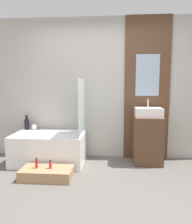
{
  "coord_description": "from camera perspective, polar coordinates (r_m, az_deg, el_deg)",
  "views": [
    {
      "loc": [
        0.23,
        -2.53,
        1.41
      ],
      "look_at": [
        -0.03,
        0.68,
        0.98
      ],
      "focal_mm": 35.0,
      "sensor_mm": 36.0,
      "label": 1
    }
  ],
  "objects": [
    {
      "name": "wall_tiled_back",
      "position": [
        4.12,
        1.42,
        6.06
      ],
      "size": [
        4.2,
        0.06,
        2.6
      ],
      "primitive_type": "cube",
      "color": "#B7B2A8",
      "rests_on": "ground_plane"
    },
    {
      "name": "vase_round_light",
      "position": [
        4.31,
        -15.82,
        -3.75
      ],
      "size": [
        0.11,
        0.11,
        0.11
      ],
      "primitive_type": "sphere",
      "color": "white",
      "rests_on": "bathtub"
    },
    {
      "name": "glass_shower_screen",
      "position": [
        3.67,
        -3.9,
        1.23
      ],
      "size": [
        0.01,
        0.62,
        0.95
      ],
      "primitive_type": "cube",
      "color": "silver",
      "rests_on": "bathtub"
    },
    {
      "name": "vase_tall_dark",
      "position": [
        4.36,
        -17.64,
        -2.91
      ],
      "size": [
        0.09,
        0.09,
        0.27
      ],
      "color": "black",
      "rests_on": "bathtub"
    },
    {
      "name": "bottle_soap_primary",
      "position": [
        3.43,
        -15.28,
        -12.85
      ],
      "size": [
        0.04,
        0.04,
        0.16
      ],
      "color": "red",
      "rests_on": "wooden_step_bench"
    },
    {
      "name": "ground_plane",
      "position": [
        2.91,
        -0.53,
        -21.43
      ],
      "size": [
        12.0,
        12.0,
        0.0
      ],
      "primitive_type": "plane",
      "color": "#605B56"
    },
    {
      "name": "sink",
      "position": [
        3.88,
        13.54,
        -0.06
      ],
      "size": [
        0.46,
        0.33,
        0.3
      ],
      "color": "white",
      "rests_on": "vanity_cabinet"
    },
    {
      "name": "bathtub",
      "position": [
        4.0,
        -12.06,
        -9.17
      ],
      "size": [
        1.23,
        0.79,
        0.53
      ],
      "color": "white",
      "rests_on": "ground_plane"
    },
    {
      "name": "wall_wood_accent",
      "position": [
        4.11,
        13.17,
        6.05
      ],
      "size": [
        0.81,
        0.04,
        2.6
      ],
      "color": "brown",
      "rests_on": "ground_plane"
    },
    {
      "name": "wooden_step_bench",
      "position": [
        3.44,
        -12.72,
        -15.37
      ],
      "size": [
        0.76,
        0.39,
        0.16
      ],
      "primitive_type": "cube",
      "color": "#A87F56",
      "rests_on": "ground_plane"
    },
    {
      "name": "vanity_cabinet",
      "position": [
        3.98,
        13.32,
        -7.12
      ],
      "size": [
        0.49,
        0.48,
        0.83
      ],
      "primitive_type": "cube",
      "color": "brown",
      "rests_on": "ground_plane"
    },
    {
      "name": "bottle_soap_secondary",
      "position": [
        3.37,
        -11.84,
        -13.33
      ],
      "size": [
        0.04,
        0.04,
        0.13
      ],
      "color": "red",
      "rests_on": "wooden_step_bench"
    }
  ]
}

